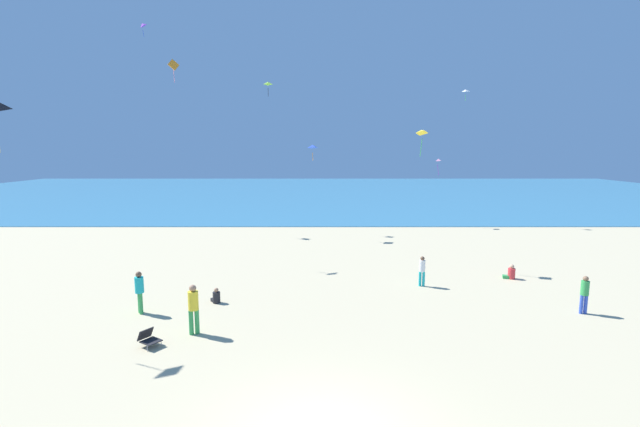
{
  "coord_description": "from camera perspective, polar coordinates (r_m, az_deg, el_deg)",
  "views": [
    {
      "loc": [
        -0.07,
        -8.74,
        6.3
      ],
      "look_at": [
        0.0,
        6.4,
        4.09
      ],
      "focal_mm": 24.72,
      "sensor_mm": 36.0,
      "label": 1
    }
  ],
  "objects": [
    {
      "name": "beach_chair_mid_beach",
      "position": [
        15.75,
        -21.55,
        -14.82
      ],
      "size": [
        0.82,
        0.79,
        0.56
      ],
      "rotation": [
        0.0,
        0.0,
        5.7
      ],
      "color": "black",
      "rests_on": "ground_plane"
    },
    {
      "name": "person_2",
      "position": [
        21.07,
        12.81,
        -7.0
      ],
      "size": [
        0.33,
        0.33,
        1.42
      ],
      "rotation": [
        0.0,
        0.0,
        4.53
      ],
      "color": "#19ADB2",
      "rests_on": "ground_plane"
    },
    {
      "name": "kite_purple",
      "position": [
        39.94,
        -22.31,
        21.68
      ],
      "size": [
        0.67,
        0.73,
        1.1
      ],
      "rotation": [
        0.0,
        0.0,
        2.04
      ],
      "color": "purple"
    },
    {
      "name": "person_4",
      "position": [
        15.95,
        -16.33,
        -11.42
      ],
      "size": [
        0.45,
        0.45,
        1.75
      ],
      "rotation": [
        0.0,
        0.0,
        5.06
      ],
      "color": "green",
      "rests_on": "ground_plane"
    },
    {
      "name": "kite_blue",
      "position": [
        31.61,
        -1.25,
        8.67
      ],
      "size": [
        0.82,
        0.77,
        1.15
      ],
      "rotation": [
        0.0,
        0.0,
        0.57
      ],
      "color": "blue"
    },
    {
      "name": "ocean_water",
      "position": [
        65.82,
        -0.21,
        2.81
      ],
      "size": [
        120.0,
        60.0,
        0.05
      ],
      "primitive_type": "cube",
      "color": "teal",
      "rests_on": "ground_plane"
    },
    {
      "name": "person_6",
      "position": [
        23.77,
        23.19,
        -7.11
      ],
      "size": [
        0.63,
        0.44,
        0.72
      ],
      "rotation": [
        0.0,
        0.0,
        2.88
      ],
      "color": "red",
      "rests_on": "ground_plane"
    },
    {
      "name": "kite_orange",
      "position": [
        27.39,
        -18.71,
        17.7
      ],
      "size": [
        0.53,
        0.5,
        1.32
      ],
      "rotation": [
        0.0,
        0.0,
        4.23
      ],
      "color": "orange"
    },
    {
      "name": "person_0",
      "position": [
        19.06,
        -13.55,
        -10.5
      ],
      "size": [
        0.52,
        0.57,
        0.65
      ],
      "rotation": [
        0.0,
        0.0,
        2.22
      ],
      "color": "black",
      "rests_on": "ground_plane"
    },
    {
      "name": "kite_white",
      "position": [
        40.41,
        18.05,
        14.87
      ],
      "size": [
        0.58,
        0.51,
        0.96
      ],
      "rotation": [
        0.0,
        0.0,
        2.77
      ],
      "color": "white"
    },
    {
      "name": "person_3",
      "position": [
        20.01,
        30.78,
        -8.68
      ],
      "size": [
        0.3,
        0.3,
        1.5
      ],
      "rotation": [
        0.0,
        0.0,
        4.74
      ],
      "color": "blue",
      "rests_on": "ground_plane"
    },
    {
      "name": "kite_lime",
      "position": [
        36.04,
        -7.03,
        16.38
      ],
      "size": [
        0.58,
        0.46,
        1.15
      ],
      "rotation": [
        0.0,
        0.0,
        0.1
      ],
      "color": "#99DB33"
    },
    {
      "name": "ground_plane",
      "position": [
        19.77,
        -0.05,
        -10.3
      ],
      "size": [
        120.0,
        120.0,
        0.0
      ],
      "primitive_type": "plane",
      "color": "#C6B58C"
    },
    {
      "name": "kite_yellow",
      "position": [
        24.26,
        12.68,
        10.24
      ],
      "size": [
        0.64,
        0.56,
        1.48
      ],
      "rotation": [
        0.0,
        0.0,
        3.43
      ],
      "color": "yellow"
    },
    {
      "name": "person_1",
      "position": [
        18.57,
        -22.59,
        -9.08
      ],
      "size": [
        0.46,
        0.46,
        1.67
      ],
      "rotation": [
        0.0,
        0.0,
        3.75
      ],
      "color": "green",
      "rests_on": "ground_plane"
    },
    {
      "name": "kite_pink",
      "position": [
        37.72,
        14.78,
        6.69
      ],
      "size": [
        0.62,
        0.59,
        1.39
      ],
      "rotation": [
        0.0,
        0.0,
        3.76
      ],
      "color": "pink"
    }
  ]
}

